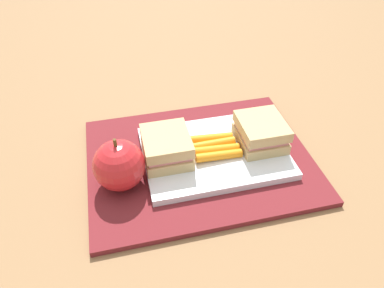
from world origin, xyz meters
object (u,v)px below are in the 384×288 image
(sandwich_half_left, at_px, (261,132))
(carrot_sticks_bundle, at_px, (215,147))
(sandwich_half_right, at_px, (167,147))
(apple, at_px, (119,165))
(food_tray, at_px, (214,152))

(sandwich_half_left, distance_m, carrot_sticks_bundle, 0.08)
(sandwich_half_left, bearing_deg, sandwich_half_right, 0.00)
(carrot_sticks_bundle, distance_m, apple, 0.16)
(food_tray, relative_size, carrot_sticks_bundle, 2.94)
(food_tray, distance_m, sandwich_half_right, 0.08)
(sandwich_half_left, height_order, sandwich_half_right, same)
(sandwich_half_right, bearing_deg, sandwich_half_left, 180.00)
(sandwich_half_left, relative_size, apple, 0.92)
(apple, bearing_deg, carrot_sticks_bundle, -169.76)
(sandwich_half_right, xyz_separation_m, carrot_sticks_bundle, (-0.08, 0.00, -0.01))
(sandwich_half_right, distance_m, apple, 0.08)
(sandwich_half_left, distance_m, apple, 0.23)
(food_tray, xyz_separation_m, sandwich_half_left, (-0.08, 0.00, 0.03))
(food_tray, xyz_separation_m, apple, (0.15, 0.03, 0.03))
(food_tray, relative_size, sandwich_half_right, 2.88)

